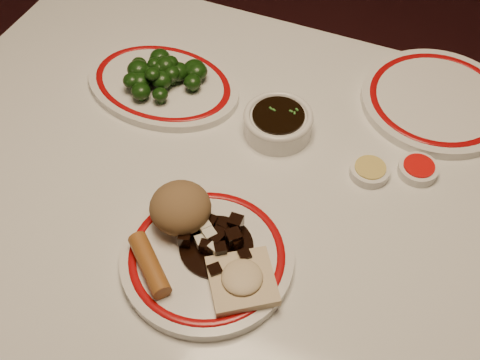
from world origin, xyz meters
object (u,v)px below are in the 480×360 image
at_px(rice_mound, 180,208).
at_px(spring_roll, 149,264).
at_px(soy_bowl, 278,124).
at_px(dining_table, 242,231).
at_px(main_plate, 207,257).
at_px(fried_wonton, 242,280).
at_px(broccoli_pile, 163,72).
at_px(stirfry_heap, 217,240).
at_px(broccoli_plate, 163,84).

bearing_deg(rice_mound, spring_roll, -91.95).
height_order(rice_mound, soy_bowl, rice_mound).
bearing_deg(rice_mound, soy_bowl, 75.93).
bearing_deg(dining_table, soy_bowl, 90.28).
height_order(main_plate, soy_bowl, soy_bowl).
bearing_deg(soy_bowl, main_plate, -90.30).
bearing_deg(dining_table, fried_wonton, -67.28).
distance_m(main_plate, broccoli_pile, 0.38).
height_order(broccoli_pile, soy_bowl, broccoli_pile).
height_order(stirfry_heap, soy_bowl, stirfry_heap).
relative_size(spring_roll, broccoli_pile, 0.70).
relative_size(main_plate, stirfry_heap, 2.20).
bearing_deg(soy_bowl, fried_wonton, -78.30).
bearing_deg(stirfry_heap, spring_roll, -132.46).
bearing_deg(main_plate, fried_wonton, -19.71).
bearing_deg(broccoli_plate, fried_wonton, -47.78).
xyz_separation_m(fried_wonton, soy_bowl, (-0.06, 0.30, -0.01)).
height_order(dining_table, rice_mound, rice_mound).
distance_m(dining_table, fried_wonton, 0.20).
height_order(stirfry_heap, broccoli_pile, broccoli_pile).
distance_m(dining_table, stirfry_heap, 0.16).
xyz_separation_m(fried_wonton, broccoli_pile, (-0.29, 0.32, 0.01)).
bearing_deg(fried_wonton, soy_bowl, 101.70).
bearing_deg(spring_roll, main_plate, -8.94).
height_order(rice_mound, spring_roll, rice_mound).
distance_m(rice_mound, stirfry_heap, 0.07).
xyz_separation_m(spring_roll, stirfry_heap, (0.07, 0.07, -0.00)).
bearing_deg(dining_table, broccoli_plate, 142.79).
bearing_deg(rice_mound, broccoli_pile, 122.69).
xyz_separation_m(main_plate, stirfry_heap, (0.01, 0.02, 0.02)).
bearing_deg(fried_wonton, spring_roll, -166.58).
bearing_deg(soy_bowl, broccoli_pile, 174.64).
bearing_deg(fried_wonton, broccoli_pile, 131.95).
height_order(rice_mound, broccoli_plate, rice_mound).
bearing_deg(spring_roll, fried_wonton, -36.08).
bearing_deg(stirfry_heap, broccoli_pile, 129.85).
relative_size(stirfry_heap, soy_bowl, 0.99).
bearing_deg(broccoli_plate, rice_mound, -56.89).
relative_size(broccoli_plate, broccoli_pile, 2.13).
height_order(dining_table, broccoli_pile, broccoli_pile).
height_order(dining_table, fried_wonton, fried_wonton).
bearing_deg(stirfry_heap, main_plate, -106.09).
relative_size(main_plate, rice_mound, 2.78).
distance_m(stirfry_heap, soy_bowl, 0.26).
bearing_deg(spring_roll, rice_mound, 38.56).
distance_m(fried_wonton, soy_bowl, 0.31).
bearing_deg(soy_bowl, spring_roll, -100.80).
xyz_separation_m(dining_table, rice_mound, (-0.06, -0.09, 0.14)).
distance_m(rice_mound, soy_bowl, 0.25).
height_order(fried_wonton, broccoli_pile, broccoli_pile).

